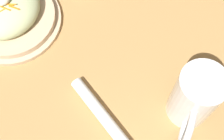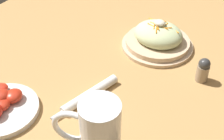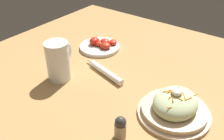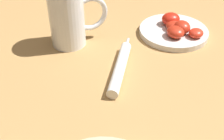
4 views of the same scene
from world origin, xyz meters
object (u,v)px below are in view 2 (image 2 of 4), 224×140
object	(u,v)px
beer_mug	(99,132)
salt_shaker	(203,70)
tomato_plate	(2,107)
napkin_roll	(90,94)
salad_plate	(158,38)

from	to	relation	value
beer_mug	salt_shaker	xyz separation A→B (m)	(0.11, 0.37, -0.03)
tomato_plate	napkin_roll	bearing A→B (deg)	44.34
salad_plate	beer_mug	xyz separation A→B (m)	(0.07, -0.46, 0.04)
beer_mug	salad_plate	bearing A→B (deg)	99.19
napkin_roll	salt_shaker	distance (m)	0.33
beer_mug	napkin_roll	world-z (taller)	beer_mug
tomato_plate	salt_shaker	size ratio (longest dim) A/B	2.50
salad_plate	salt_shaker	bearing A→B (deg)	-24.59
beer_mug	tomato_plate	distance (m)	0.30
salad_plate	napkin_roll	world-z (taller)	salad_plate
salad_plate	tomato_plate	size ratio (longest dim) A/B	1.24
napkin_roll	salt_shaker	size ratio (longest dim) A/B	2.89
beer_mug	salt_shaker	distance (m)	0.39
salad_plate	beer_mug	size ratio (longest dim) A/B	1.52
beer_mug	tomato_plate	xyz separation A→B (m)	(-0.29, -0.03, -0.06)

